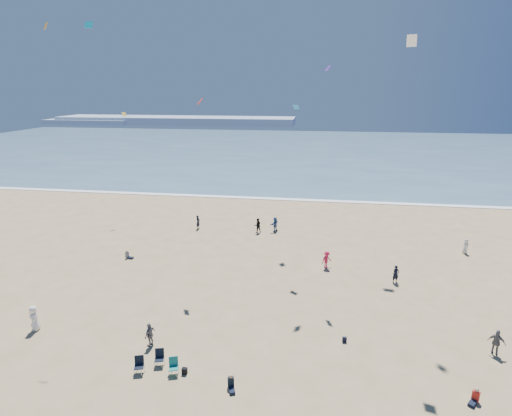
# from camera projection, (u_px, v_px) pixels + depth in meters

# --- Properties ---
(ocean) EXTENTS (220.00, 100.00, 0.06)m
(ocean) POSITION_uv_depth(u_px,v_px,m) (297.00, 150.00, 106.45)
(ocean) COLOR #476B84
(ocean) RESTS_ON ground
(surf_line) EXTENTS (220.00, 1.20, 0.08)m
(surf_line) POSITION_uv_depth(u_px,v_px,m) (280.00, 199.00, 59.08)
(surf_line) COLOR white
(surf_line) RESTS_ON ground
(headland_far) EXTENTS (110.00, 20.00, 3.20)m
(headland_far) POSITION_uv_depth(u_px,v_px,m) (176.00, 120.00, 185.57)
(headland_far) COLOR #7A8EA8
(headland_far) RESTS_ON ground
(headland_near) EXTENTS (40.00, 14.00, 2.00)m
(headland_near) POSITION_uv_depth(u_px,v_px,m) (91.00, 121.00, 186.69)
(headland_near) COLOR #7A8EA8
(headland_near) RESTS_ON ground
(standing_flyers) EXTENTS (34.18, 35.59, 1.90)m
(standing_flyers) POSITION_uv_depth(u_px,v_px,m) (307.00, 307.00, 28.32)
(standing_flyers) COLOR slate
(standing_flyers) RESTS_ON ground
(seated_group) EXTENTS (27.33, 28.57, 0.84)m
(seated_group) POSITION_uv_depth(u_px,v_px,m) (261.00, 395.00, 20.79)
(seated_group) COLOR silver
(seated_group) RESTS_ON ground
(chair_cluster) EXTENTS (2.75, 1.53, 1.00)m
(chair_cluster) POSITION_uv_depth(u_px,v_px,m) (157.00, 364.00, 23.03)
(chair_cluster) COLOR black
(chair_cluster) RESTS_ON ground
(white_tote) EXTENTS (0.35, 0.20, 0.40)m
(white_tote) POSITION_uv_depth(u_px,v_px,m) (140.00, 363.00, 23.57)
(white_tote) COLOR white
(white_tote) RESTS_ON ground
(black_backpack) EXTENTS (0.30, 0.22, 0.38)m
(black_backpack) POSITION_uv_depth(u_px,v_px,m) (185.00, 371.00, 22.89)
(black_backpack) COLOR black
(black_backpack) RESTS_ON ground
(navy_bag) EXTENTS (0.28, 0.18, 0.34)m
(navy_bag) POSITION_uv_depth(u_px,v_px,m) (344.00, 340.00, 25.79)
(navy_bag) COLOR black
(navy_bag) RESTS_ON ground
(kites_aloft) EXTENTS (45.95, 46.62, 29.82)m
(kites_aloft) POSITION_uv_depth(u_px,v_px,m) (420.00, 102.00, 22.78)
(kites_aloft) COLOR red
(kites_aloft) RESTS_ON ground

